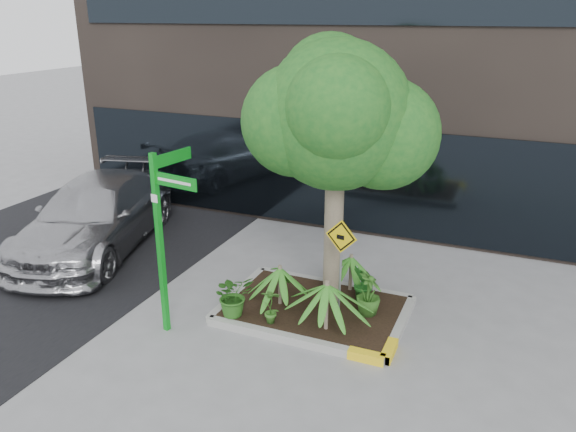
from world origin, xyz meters
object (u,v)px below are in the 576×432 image
at_px(street_sign_post, 164,225).
at_px(tree, 337,115).
at_px(cattle_sign, 341,254).
at_px(parked_car, 96,215).

bearing_deg(street_sign_post, tree, 48.57).
distance_m(tree, cattle_sign, 2.35).
bearing_deg(street_sign_post, parked_car, 155.69).
bearing_deg(tree, cattle_sign, -63.28).
xyz_separation_m(parked_car, street_sign_post, (3.69, -2.44, 1.17)).
height_order(parked_car, cattle_sign, cattle_sign).
distance_m(parked_car, cattle_sign, 6.56).
bearing_deg(cattle_sign, parked_car, 179.29).
relative_size(street_sign_post, cattle_sign, 1.67).
height_order(tree, street_sign_post, tree).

